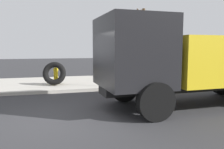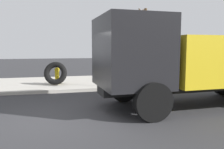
% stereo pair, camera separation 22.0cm
% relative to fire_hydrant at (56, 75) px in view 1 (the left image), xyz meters
% --- Properties ---
extents(ground_plane, '(80.00, 80.00, 0.00)m').
position_rel_fire_hydrant_xyz_m(ground_plane, '(-0.21, -5.72, -0.62)').
color(ground_plane, '#2D2D30').
extents(sidewalk_curb, '(36.00, 5.00, 0.15)m').
position_rel_fire_hydrant_xyz_m(sidewalk_curb, '(-0.21, 0.78, -0.55)').
color(sidewalk_curb, '#ADA89E').
rests_on(sidewalk_curb, ground).
extents(fire_hydrant, '(0.25, 0.57, 0.89)m').
position_rel_fire_hydrant_xyz_m(fire_hydrant, '(0.00, 0.00, 0.00)').
color(fire_hydrant, yellow).
rests_on(fire_hydrant, sidewalk_curb).
extents(loose_tire, '(1.28, 0.86, 1.21)m').
position_rel_fire_hydrant_xyz_m(loose_tire, '(-0.08, -0.32, 0.13)').
color(loose_tire, black).
rests_on(loose_tire, sidewalk_curb).
extents(stop_sign, '(0.76, 0.08, 2.19)m').
position_rel_fire_hydrant_xyz_m(stop_sign, '(2.35, -1.35, 1.05)').
color(stop_sign, gray).
rests_on(stop_sign, sidewalk_curb).
extents(dump_truck_yellow, '(7.08, 2.99, 3.00)m').
position_rel_fire_hydrant_xyz_m(dump_truck_yellow, '(4.53, -5.17, 0.99)').
color(dump_truck_yellow, gold).
rests_on(dump_truck_yellow, ground).
extents(bare_tree, '(1.40, 1.39, 4.36)m').
position_rel_fire_hydrant_xyz_m(bare_tree, '(5.42, 1.36, 1.88)').
color(bare_tree, '#4C3823').
rests_on(bare_tree, sidewalk_curb).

